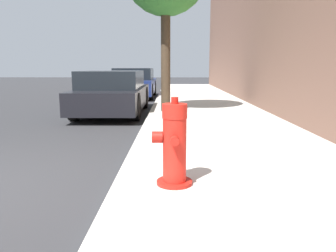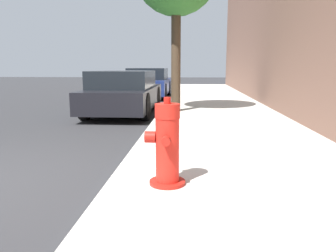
# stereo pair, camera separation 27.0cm
# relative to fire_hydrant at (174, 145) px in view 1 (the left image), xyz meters

# --- Properties ---
(sidewalk_slab) EXTENTS (3.19, 40.00, 0.15)m
(sidewalk_slab) POSITION_rel_fire_hydrant_xyz_m (0.95, -0.01, -0.48)
(sidewalk_slab) COLOR beige
(sidewalk_slab) RESTS_ON ground_plane
(fire_hydrant) EXTENTS (0.41, 0.42, 0.90)m
(fire_hydrant) POSITION_rel_fire_hydrant_xyz_m (0.00, 0.00, 0.00)
(fire_hydrant) COLOR red
(fire_hydrant) RESTS_ON sidewalk_slab
(parked_car_near) EXTENTS (1.76, 4.21, 1.23)m
(parked_car_near) POSITION_rel_fire_hydrant_xyz_m (-1.72, 6.17, 0.06)
(parked_car_near) COLOR black
(parked_car_near) RESTS_ON ground_plane
(parked_car_mid) EXTENTS (1.76, 3.80, 1.29)m
(parked_car_mid) POSITION_rel_fire_hydrant_xyz_m (-1.69, 11.30, 0.08)
(parked_car_mid) COLOR navy
(parked_car_mid) RESTS_ON ground_plane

